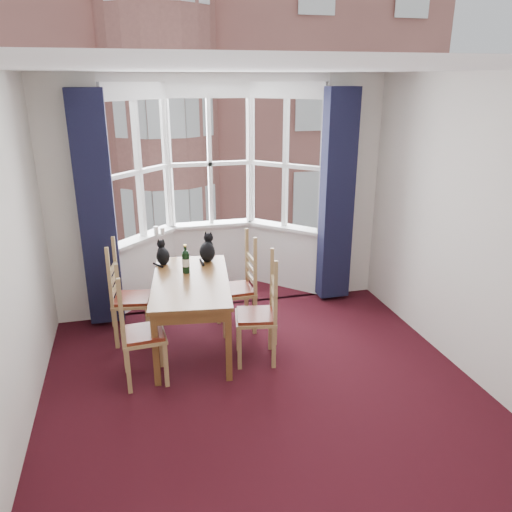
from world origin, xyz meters
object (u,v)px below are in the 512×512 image
object	(u,v)px
cat_left	(163,255)
wine_bottle	(186,261)
chair_right_far	(243,290)
chair_right_near	(265,317)
cat_right	(207,250)
candle_short	(162,231)
chair_left_far	(124,300)
candle_tall	(156,231)
chair_left_near	(133,337)
dining_table	(191,288)

from	to	relation	value
cat_left	wine_bottle	distance (m)	0.39
chair_right_far	wine_bottle	xyz separation A→B (m)	(-0.64, -0.09, 0.44)
chair_right_near	cat_left	xyz separation A→B (m)	(-0.91, 0.96, 0.42)
cat_right	candle_short	distance (m)	0.97
chair_left_far	candle_tall	bearing A→B (deg)	66.49
chair_left_near	cat_right	distance (m)	1.42
chair_right_near	candle_tall	bearing A→B (deg)	117.65
chair_right_far	candle_tall	size ratio (longest dim) A/B	7.90
wine_bottle	chair_left_far	bearing A→B (deg)	168.93
wine_bottle	candle_short	distance (m)	1.18
chair_left_far	cat_left	xyz separation A→B (m)	(0.46, 0.20, 0.42)
dining_table	chair_left_near	distance (m)	0.82
candle_tall	chair_right_far	bearing A→B (deg)	-50.16
cat_left	cat_right	size ratio (longest dim) A/B	0.85
cat_right	candle_tall	world-z (taller)	cat_right
candle_tall	chair_left_near	bearing A→B (deg)	-100.96
chair_left_near	wine_bottle	world-z (taller)	wine_bottle
dining_table	chair_right_far	size ratio (longest dim) A/B	1.67
candle_short	wine_bottle	bearing A→B (deg)	-82.51
cat_left	candle_tall	bearing A→B (deg)	91.19
candle_tall	chair_left_far	bearing A→B (deg)	-113.51
dining_table	chair_right_far	world-z (taller)	chair_right_far
chair_left_far	chair_right_far	size ratio (longest dim) A/B	1.00
chair_right_far	candle_tall	world-z (taller)	candle_tall
chair_left_far	cat_left	bearing A→B (deg)	23.37
chair_left_near	cat_right	bearing A→B (deg)	49.56
candle_tall	candle_short	size ratio (longest dim) A/B	1.37
wine_bottle	candle_short	size ratio (longest dim) A/B	3.67
dining_table	cat_right	bearing A→B (deg)	63.19
chair_left_near	chair_right_near	bearing A→B (deg)	3.90
dining_table	wine_bottle	xyz separation A→B (m)	(-0.02, 0.21, 0.23)
chair_left_near	wine_bottle	distance (m)	1.03
chair_left_near	chair_right_near	distance (m)	1.29
cat_right	chair_right_far	bearing A→B (deg)	-30.93
chair_left_far	chair_right_near	distance (m)	1.57
chair_left_near	candle_short	xyz separation A→B (m)	(0.44, 1.89, 0.44)
dining_table	cat_left	world-z (taller)	cat_left
chair_left_near	cat_left	bearing A→B (deg)	70.23
dining_table	chair_right_near	world-z (taller)	chair_right_near
cat_left	cat_right	xyz separation A→B (m)	(0.50, -0.02, 0.02)
chair_left_far	wine_bottle	distance (m)	0.82
chair_right_far	wine_bottle	world-z (taller)	wine_bottle
chair_right_far	candle_short	distance (m)	1.42
chair_left_far	candle_short	size ratio (longest dim) A/B	10.81
cat_right	candle_tall	distance (m)	0.98
chair_left_near	cat_right	size ratio (longest dim) A/B	2.73
chair_right_near	wine_bottle	distance (m)	1.04
dining_table	candle_tall	world-z (taller)	candle_tall
chair_right_near	wine_bottle	size ratio (longest dim) A/B	2.95
candle_short	chair_left_near	bearing A→B (deg)	-103.12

